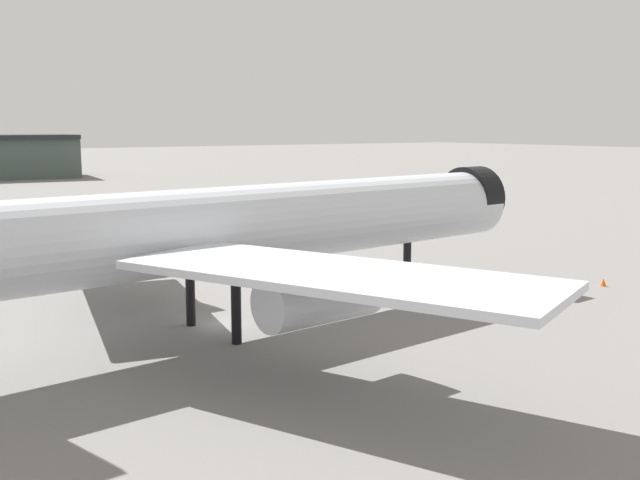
{
  "coord_description": "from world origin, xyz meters",
  "views": [
    {
      "loc": [
        -24.71,
        -49.0,
        14.71
      ],
      "look_at": [
        8.01,
        -1.2,
        5.82
      ],
      "focal_mm": 41.88,
      "sensor_mm": 36.0,
      "label": 1
    }
  ],
  "objects": [
    {
      "name": "baggage_tug_wing",
      "position": [
        21.5,
        28.85,
        0.97
      ],
      "size": [
        2.22,
        3.37,
        1.85
      ],
      "rotation": [
        0.0,
        0.0,
        1.69
      ],
      "color": "black",
      "rests_on": "ground"
    },
    {
      "name": "ground",
      "position": [
        0.0,
        0.0,
        0.0
      ],
      "size": [
        900.0,
        900.0,
        0.0
      ],
      "primitive_type": "plane",
      "color": "slate"
    },
    {
      "name": "airliner_near_gate",
      "position": [
        0.39,
        -1.92,
        7.43
      ],
      "size": [
        61.05,
        55.47,
        16.88
      ],
      "rotation": [
        0.0,
        0.0,
        0.1
      ],
      "color": "silver",
      "rests_on": "ground"
    },
    {
      "name": "traffic_cone_wingtip",
      "position": [
        35.23,
        -7.96,
        0.36
      ],
      "size": [
        0.58,
        0.58,
        0.72
      ],
      "primitive_type": "cone",
      "color": "#F2600C",
      "rests_on": "ground"
    }
  ]
}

